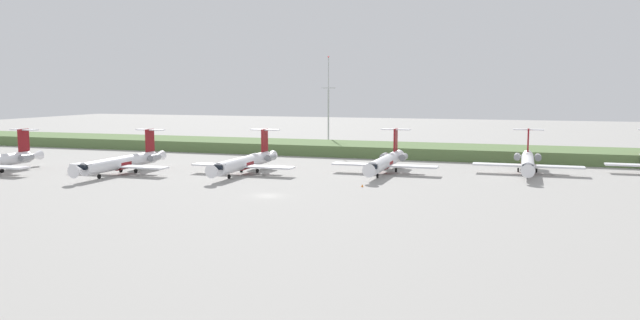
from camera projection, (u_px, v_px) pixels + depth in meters
The scene contains 8 objects.
ground_plane at pixel (322, 173), 135.09m from camera, with size 500.00×500.00×0.00m, color #9E9B96.
grass_berm at pixel (366, 149), 172.75m from camera, with size 320.00×20.00×3.02m, color #597542.
regional_jet_second at pixel (123, 162), 134.06m from camera, with size 22.81×31.00×9.00m.
regional_jet_third at pixel (246, 162), 134.17m from camera, with size 22.81×31.00×9.00m.
regional_jet_fourth at pixel (386, 161), 135.32m from camera, with size 22.81×31.00×9.00m.
regional_jet_fifth at pixel (528, 162), 134.68m from camera, with size 22.81×31.00×9.00m.
antenna_mast at pixel (328, 110), 192.91m from camera, with size 4.40×0.50×28.14m.
safety_cone_front_marker at pixel (362, 186), 116.24m from camera, with size 0.44×0.44×0.55m, color orange.
Camera 1 is at (41.40, -97.30, 18.34)m, focal length 35.06 mm.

